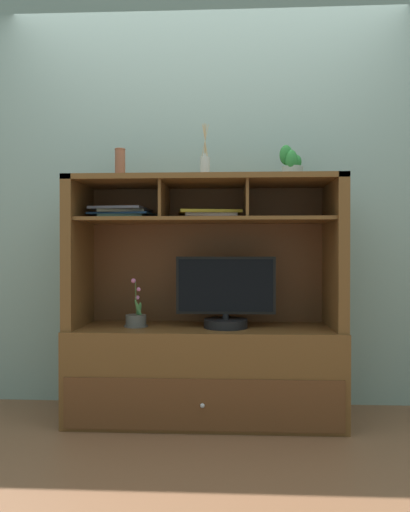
# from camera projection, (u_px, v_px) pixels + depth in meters

# --- Properties ---
(floor_plane) EXTENTS (6.00, 6.00, 0.02)m
(floor_plane) POSITION_uv_depth(u_px,v_px,m) (205.00, 419.00, 2.81)
(floor_plane) COLOR brown
(floor_plane) RESTS_ON ground
(back_wall) EXTENTS (6.00, 0.02, 2.80)m
(back_wall) POSITION_uv_depth(u_px,v_px,m) (207.00, 183.00, 3.09)
(back_wall) COLOR gray
(back_wall) RESTS_ON ground
(media_console) EXTENTS (1.54, 0.55, 1.39)m
(media_console) POSITION_uv_depth(u_px,v_px,m) (205.00, 344.00, 2.82)
(media_console) COLOR brown
(media_console) RESTS_ON ground
(tv_monitor) EXTENTS (0.57, 0.25, 0.41)m
(tv_monitor) POSITION_uv_depth(u_px,v_px,m) (226.00, 298.00, 2.76)
(tv_monitor) COLOR black
(tv_monitor) RESTS_ON media_console
(potted_orchid) EXTENTS (0.14, 0.14, 0.28)m
(potted_orchid) POSITION_uv_depth(u_px,v_px,m) (136.00, 320.00, 2.80)
(potted_orchid) COLOR #514F4B
(potted_orchid) RESTS_ON media_console
(magazine_stack_left) EXTENTS (0.38, 0.30, 0.05)m
(magazine_stack_left) POSITION_uv_depth(u_px,v_px,m) (210.00, 215.00, 2.83)
(magazine_stack_left) COLOR gray
(magazine_stack_left) RESTS_ON media_console
(magazine_stack_centre) EXTENTS (0.38, 0.33, 0.07)m
(magazine_stack_centre) POSITION_uv_depth(u_px,v_px,m) (122.00, 213.00, 2.86)
(magazine_stack_centre) COLOR #B3963F
(magazine_stack_centre) RESTS_ON media_console
(diffuser_bottle) EXTENTS (0.06, 0.06, 0.32)m
(diffuser_bottle) POSITION_uv_depth(u_px,v_px,m) (205.00, 167.00, 2.81)
(diffuser_bottle) COLOR #B9B9B1
(diffuser_bottle) RESTS_ON media_console
(potted_succulent) EXTENTS (0.14, 0.14, 0.19)m
(potted_succulent) POSITION_uv_depth(u_px,v_px,m) (292.00, 166.00, 2.77)
(potted_succulent) COLOR #909C93
(potted_succulent) RESTS_ON media_console
(ceramic_vase) EXTENTS (0.06, 0.06, 0.19)m
(ceramic_vase) POSITION_uv_depth(u_px,v_px,m) (120.00, 164.00, 2.85)
(ceramic_vase) COLOR brown
(ceramic_vase) RESTS_ON media_console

